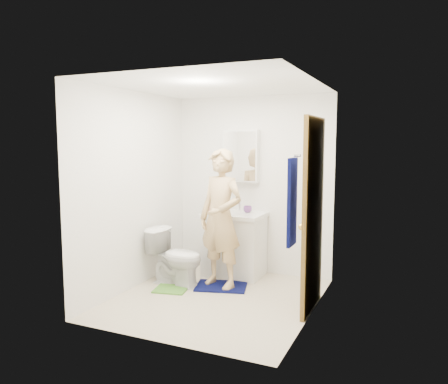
# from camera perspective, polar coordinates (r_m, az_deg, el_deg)

# --- Properties ---
(floor) EXTENTS (2.20, 2.40, 0.02)m
(floor) POSITION_cam_1_polar(r_m,az_deg,el_deg) (5.16, -1.08, -13.85)
(floor) COLOR beige
(floor) RESTS_ON ground
(ceiling) EXTENTS (2.20, 2.40, 0.02)m
(ceiling) POSITION_cam_1_polar(r_m,az_deg,el_deg) (4.88, -1.15, 13.87)
(ceiling) COLOR white
(ceiling) RESTS_ON ground
(wall_back) EXTENTS (2.20, 0.02, 2.40)m
(wall_back) POSITION_cam_1_polar(r_m,az_deg,el_deg) (5.98, 3.80, 0.90)
(wall_back) COLOR white
(wall_back) RESTS_ON ground
(wall_front) EXTENTS (2.20, 0.02, 2.40)m
(wall_front) POSITION_cam_1_polar(r_m,az_deg,el_deg) (3.82, -8.83, -2.41)
(wall_front) COLOR white
(wall_front) RESTS_ON ground
(wall_left) EXTENTS (0.02, 2.40, 2.40)m
(wall_left) POSITION_cam_1_polar(r_m,az_deg,el_deg) (5.43, -11.78, 0.19)
(wall_left) COLOR white
(wall_left) RESTS_ON ground
(wall_right) EXTENTS (0.02, 2.40, 2.40)m
(wall_right) POSITION_cam_1_polar(r_m,az_deg,el_deg) (4.52, 11.74, -1.08)
(wall_right) COLOR white
(wall_right) RESTS_ON ground
(vanity_cabinet) EXTENTS (0.75, 0.55, 0.80)m
(vanity_cabinet) POSITION_cam_1_polar(r_m,az_deg,el_deg) (5.90, 1.37, -7.06)
(vanity_cabinet) COLOR white
(vanity_cabinet) RESTS_ON floor
(countertop) EXTENTS (0.79, 0.59, 0.05)m
(countertop) POSITION_cam_1_polar(r_m,az_deg,el_deg) (5.82, 1.38, -2.99)
(countertop) COLOR white
(countertop) RESTS_ON vanity_cabinet
(sink_basin) EXTENTS (0.40, 0.40, 0.03)m
(sink_basin) POSITION_cam_1_polar(r_m,az_deg,el_deg) (5.81, 1.38, -2.84)
(sink_basin) COLOR white
(sink_basin) RESTS_ON countertop
(faucet) EXTENTS (0.03, 0.03, 0.12)m
(faucet) POSITION_cam_1_polar(r_m,az_deg,el_deg) (5.97, 2.05, -1.92)
(faucet) COLOR silver
(faucet) RESTS_ON countertop
(medicine_cabinet) EXTENTS (0.50, 0.12, 0.70)m
(medicine_cabinet) POSITION_cam_1_polar(r_m,az_deg,el_deg) (5.95, 2.24, 4.73)
(medicine_cabinet) COLOR white
(medicine_cabinet) RESTS_ON wall_back
(mirror_panel) EXTENTS (0.46, 0.01, 0.66)m
(mirror_panel) POSITION_cam_1_polar(r_m,az_deg,el_deg) (5.89, 2.01, 4.71)
(mirror_panel) COLOR white
(mirror_panel) RESTS_ON wall_back
(door) EXTENTS (0.05, 0.80, 2.05)m
(door) POSITION_cam_1_polar(r_m,az_deg,el_deg) (4.70, 11.54, -2.94)
(door) COLOR brown
(door) RESTS_ON ground
(door_knob) EXTENTS (0.07, 0.07, 0.07)m
(door_knob) POSITION_cam_1_polar(r_m,az_deg,el_deg) (4.41, 10.11, -4.51)
(door_knob) COLOR gold
(door_knob) RESTS_ON door
(towel) EXTENTS (0.03, 0.24, 0.80)m
(towel) POSITION_cam_1_polar(r_m,az_deg,el_deg) (3.98, 8.88, -1.32)
(towel) COLOR #060A3D
(towel) RESTS_ON wall_right
(towel_hook) EXTENTS (0.06, 0.02, 0.02)m
(towel_hook) POSITION_cam_1_polar(r_m,az_deg,el_deg) (3.94, 9.56, 4.72)
(towel_hook) COLOR silver
(towel_hook) RESTS_ON wall_right
(toilet) EXTENTS (0.72, 0.44, 0.71)m
(toilet) POSITION_cam_1_polar(r_m,az_deg,el_deg) (5.57, -6.27, -8.40)
(toilet) COLOR white
(toilet) RESTS_ON floor
(bath_mat) EXTENTS (0.71, 0.59, 0.02)m
(bath_mat) POSITION_cam_1_polar(r_m,az_deg,el_deg) (5.53, -0.36, -12.21)
(bath_mat) COLOR #060A3D
(bath_mat) RESTS_ON floor
(green_rug) EXTENTS (0.44, 0.40, 0.02)m
(green_rug) POSITION_cam_1_polar(r_m,az_deg,el_deg) (5.46, -6.94, -12.50)
(green_rug) COLOR #529331
(green_rug) RESTS_ON floor
(soap_dispenser) EXTENTS (0.09, 0.09, 0.19)m
(soap_dispenser) POSITION_cam_1_polar(r_m,az_deg,el_deg) (5.86, -1.58, -1.74)
(soap_dispenser) COLOR #B16952
(soap_dispenser) RESTS_ON countertop
(toothbrush_cup) EXTENTS (0.13, 0.13, 0.09)m
(toothbrush_cup) POSITION_cam_1_polar(r_m,az_deg,el_deg) (5.84, 3.10, -2.27)
(toothbrush_cup) COLOR #713E89
(toothbrush_cup) RESTS_ON countertop
(man) EXTENTS (0.70, 0.56, 1.69)m
(man) POSITION_cam_1_polar(r_m,az_deg,el_deg) (5.31, -0.41, -3.45)
(man) COLOR tan
(man) RESTS_ON bath_mat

